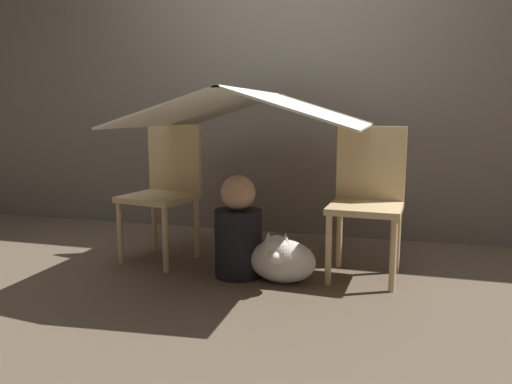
{
  "coord_description": "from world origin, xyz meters",
  "views": [
    {
      "loc": [
        0.8,
        -2.68,
        0.97
      ],
      "look_at": [
        0.0,
        0.18,
        0.48
      ],
      "focal_mm": 35.0,
      "sensor_mm": 36.0,
      "label": 1
    }
  ],
  "objects": [
    {
      "name": "chair_right",
      "position": [
        0.65,
        0.26,
        0.48
      ],
      "size": [
        0.43,
        0.43,
        0.88
      ],
      "rotation": [
        0.0,
        0.0,
        -0.06
      ],
      "color": "#D1B27F",
      "rests_on": "ground_plane"
    },
    {
      "name": "floor_cushion",
      "position": [
        0.13,
        0.22,
        0.05
      ],
      "size": [
        0.37,
        0.29,
        0.1
      ],
      "color": "#CC664C",
      "rests_on": "ground_plane"
    },
    {
      "name": "dog",
      "position": [
        0.21,
        -0.04,
        0.15
      ],
      "size": [
        0.38,
        0.35,
        0.33
      ],
      "color": "silver",
      "rests_on": "ground_plane"
    },
    {
      "name": "person_front",
      "position": [
        -0.07,
        0.04,
        0.26
      ],
      "size": [
        0.28,
        0.28,
        0.6
      ],
      "color": "black",
      "rests_on": "ground_plane"
    },
    {
      "name": "sheet_canopy",
      "position": [
        0.0,
        0.18,
        0.98
      ],
      "size": [
        1.3,
        1.38,
        0.21
      ],
      "color": "silver"
    },
    {
      "name": "wall_back",
      "position": [
        0.0,
        1.17,
        1.25
      ],
      "size": [
        7.0,
        0.05,
        2.5
      ],
      "color": "#6B6056",
      "rests_on": "ground_plane"
    },
    {
      "name": "chair_left",
      "position": [
        -0.64,
        0.25,
        0.48
      ],
      "size": [
        0.47,
        0.47,
        0.88
      ],
      "rotation": [
        0.0,
        0.0,
        -0.18
      ],
      "color": "#D1B27F",
      "rests_on": "ground_plane"
    },
    {
      "name": "ground_plane",
      "position": [
        0.0,
        0.0,
        0.0
      ],
      "size": [
        8.8,
        8.8,
        0.0
      ],
      "primitive_type": "plane",
      "color": "brown"
    }
  ]
}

